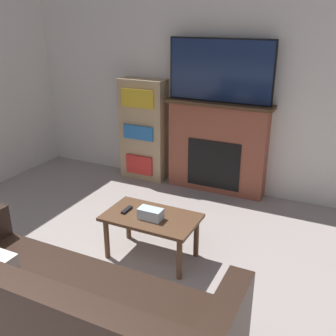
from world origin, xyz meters
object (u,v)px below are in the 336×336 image
(tv, at_px, (220,71))
(coffee_table, at_px, (151,222))
(couch, at_px, (60,323))
(bookshelf, at_px, (143,130))
(fireplace, at_px, (217,147))

(tv, relative_size, coffee_table, 1.48)
(tv, xyz_separation_m, coffee_table, (-0.03, -1.69, -1.17))
(couch, relative_size, bookshelf, 1.60)
(tv, relative_size, bookshelf, 0.93)
(tv, bearing_deg, coffee_table, -91.11)
(bookshelf, bearing_deg, couch, -70.73)
(fireplace, height_order, bookshelf, bookshelf)
(coffee_table, relative_size, bookshelf, 0.63)
(couch, xyz_separation_m, coffee_table, (-0.03, 1.31, 0.07))
(fireplace, xyz_separation_m, coffee_table, (-0.03, -1.71, -0.22))
(fireplace, bearing_deg, bookshelf, -178.75)
(tv, relative_size, couch, 0.58)
(bookshelf, bearing_deg, coffee_table, -58.97)
(tv, height_order, coffee_table, tv)
(couch, bearing_deg, tv, 90.03)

